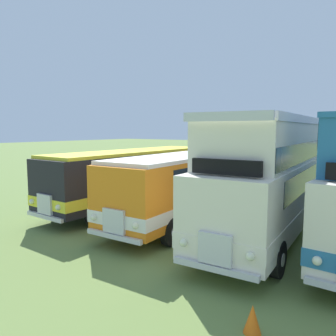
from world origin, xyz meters
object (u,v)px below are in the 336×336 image
cone_near_end (252,319)px  bus_third_in_row (276,173)px  bus_first_in_row (135,174)px  bus_second_in_row (194,180)px

cone_near_end → bus_third_in_row: bearing=103.6°
bus_first_in_row → bus_third_in_row: (7.41, -0.15, 0.61)m
bus_first_in_row → bus_second_in_row: same height
bus_first_in_row → cone_near_end: size_ratio=18.11×
bus_second_in_row → bus_third_in_row: bearing=1.2°
bus_second_in_row → cone_near_end: (5.40, -6.95, -1.46)m
bus_first_in_row → bus_third_in_row: size_ratio=0.92×
bus_third_in_row → cone_near_end: 7.52m
bus_second_in_row → bus_third_in_row: bus_third_in_row is taller
bus_second_in_row → cone_near_end: bearing=-52.1°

